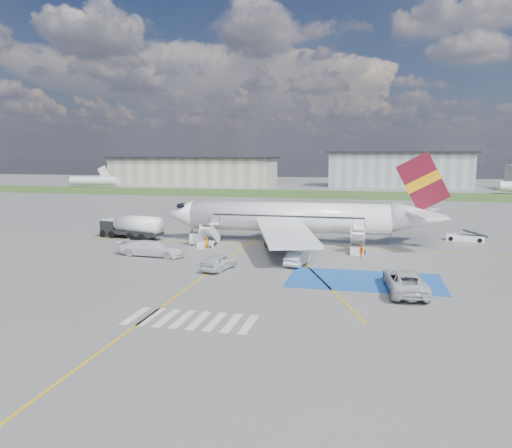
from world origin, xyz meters
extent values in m
plane|color=#60605E|center=(0.00, 0.00, 0.00)|extent=(400.00, 400.00, 0.00)
cube|color=#2D4C1E|center=(0.00, 95.00, 0.01)|extent=(400.00, 30.00, 0.01)
cube|color=gold|center=(0.00, 12.00, 0.01)|extent=(120.00, 0.20, 0.01)
cube|color=gold|center=(-5.00, -10.00, 0.01)|extent=(0.20, 60.00, 0.01)
cube|color=gold|center=(0.00, 12.00, 0.01)|extent=(20.71, 56.45, 0.01)
cube|color=#1A4D9C|center=(10.00, -4.00, 0.01)|extent=(14.00, 8.00, 0.01)
cube|color=silver|center=(-6.00, -18.00, 0.01)|extent=(0.60, 4.00, 0.01)
cube|color=silver|center=(-4.80, -18.00, 0.01)|extent=(0.60, 4.00, 0.01)
cube|color=silver|center=(-3.60, -18.00, 0.01)|extent=(0.60, 4.00, 0.01)
cube|color=silver|center=(-2.40, -18.00, 0.01)|extent=(0.60, 4.00, 0.01)
cube|color=silver|center=(-1.20, -18.00, 0.01)|extent=(0.60, 4.00, 0.01)
cube|color=silver|center=(0.00, -18.00, 0.01)|extent=(0.60, 4.00, 0.01)
cube|color=silver|center=(1.20, -18.00, 0.01)|extent=(0.60, 4.00, 0.01)
cube|color=silver|center=(2.40, -18.00, 0.01)|extent=(0.60, 4.00, 0.01)
cube|color=gray|center=(-55.00, 130.00, 5.00)|extent=(60.00, 22.00, 10.00)
cube|color=gray|center=(20.00, 135.00, 6.00)|extent=(48.00, 18.00, 12.00)
cylinder|color=white|center=(0.00, 14.00, 3.40)|extent=(26.00, 3.90, 3.90)
cone|color=white|center=(-15.00, 14.00, 3.40)|extent=(4.00, 3.90, 3.90)
cube|color=black|center=(-14.40, 14.00, 4.45)|extent=(1.67, 1.90, 0.82)
cone|color=white|center=(16.20, 14.00, 3.80)|extent=(6.50, 3.90, 3.90)
cube|color=white|center=(1.00, 5.50, 2.80)|extent=(9.86, 15.95, 1.40)
cube|color=white|center=(1.00, 22.50, 2.80)|extent=(9.86, 15.95, 1.40)
cylinder|color=#38383A|center=(0.00, 8.40, 1.40)|extent=(3.40, 2.10, 2.10)
cylinder|color=#38383A|center=(0.00, 19.60, 1.40)|extent=(3.40, 2.10, 2.10)
cube|color=#5B0F1C|center=(16.50, 14.00, 8.20)|extent=(6.62, 0.30, 7.45)
cube|color=orange|center=(16.50, 14.00, 8.20)|extent=(4.36, 0.40, 3.08)
cube|color=white|center=(16.80, 10.80, 4.50)|extent=(4.73, 5.95, 0.49)
cube|color=white|center=(16.80, 17.20, 4.50)|extent=(4.73, 5.95, 0.49)
cube|color=black|center=(0.00, 12.04, 3.75)|extent=(19.50, 0.04, 0.18)
cube|color=black|center=(0.00, 15.96, 3.75)|extent=(19.50, 0.04, 0.18)
cube|color=white|center=(-9.50, 9.85, 1.45)|extent=(1.40, 3.73, 2.32)
cube|color=white|center=(-9.50, 11.75, 2.50)|extent=(1.40, 1.00, 0.12)
cylinder|color=black|center=(-10.20, 11.75, 3.05)|extent=(0.06, 0.06, 1.10)
cylinder|color=black|center=(-8.80, 11.75, 3.05)|extent=(0.06, 0.06, 1.10)
cube|color=white|center=(-9.50, 8.25, 0.35)|extent=(1.60, 2.40, 0.70)
cube|color=white|center=(9.00, 9.85, 1.45)|extent=(1.40, 3.73, 2.32)
cube|color=white|center=(9.00, 11.75, 2.50)|extent=(1.40, 1.00, 0.12)
cylinder|color=black|center=(8.30, 11.75, 3.05)|extent=(0.06, 0.06, 1.10)
cylinder|color=black|center=(9.70, 11.75, 3.05)|extent=(0.06, 0.06, 1.10)
cube|color=white|center=(9.00, 8.25, 0.35)|extent=(1.60, 2.40, 0.70)
cube|color=black|center=(-25.10, 13.37, 1.17)|extent=(2.87, 2.87, 2.35)
cylinder|color=white|center=(-20.47, 12.15, 2.04)|extent=(7.31, 4.04, 2.35)
cube|color=black|center=(-20.47, 12.15, 0.87)|extent=(7.31, 4.04, 0.51)
cube|color=white|center=(-11.27, 9.98, 0.83)|extent=(2.26, 1.84, 1.37)
cube|color=black|center=(-11.27, 9.98, 1.57)|extent=(2.13, 1.71, 0.12)
cube|color=white|center=(22.91, 20.64, 0.40)|extent=(4.98, 2.48, 0.79)
cube|color=black|center=(24.08, 20.41, 1.09)|extent=(3.28, 1.77, 0.88)
imported|color=silver|center=(-4.34, -2.94, 0.83)|extent=(2.98, 5.17, 1.66)
imported|color=#A7AAAE|center=(3.05, 0.98, 0.75)|extent=(2.43, 4.75, 1.49)
imported|color=silver|center=(13.34, -6.96, 1.23)|extent=(3.50, 6.78, 2.47)
imported|color=silver|center=(-13.88, 2.00, 1.16)|extent=(6.10, 2.94, 2.31)
imported|color=orange|center=(-8.65, 6.13, 0.84)|extent=(0.71, 0.72, 1.68)
imported|color=orange|center=(-12.77, 12.27, 0.81)|extent=(1.00, 0.98, 1.63)
imported|color=orange|center=(9.51, 6.34, 0.78)|extent=(0.84, 0.97, 1.56)
camera|label=1|loc=(10.20, -49.88, 11.56)|focal=35.00mm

